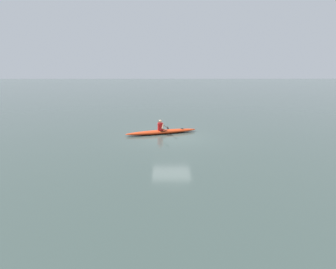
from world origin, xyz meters
TOP-DOWN VIEW (x-y plane):
  - ground_plane at (0.00, 0.00)m, footprint 160.00×160.00m
  - kayak at (0.65, -0.97)m, footprint 4.91×2.14m
  - kayaker at (0.72, -0.95)m, footprint 0.78×2.33m

SIDE VIEW (x-z plane):
  - ground_plane at x=0.00m, z-range 0.00..0.00m
  - kayak at x=0.65m, z-range 0.00..0.26m
  - kayaker at x=0.72m, z-range 0.20..0.90m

